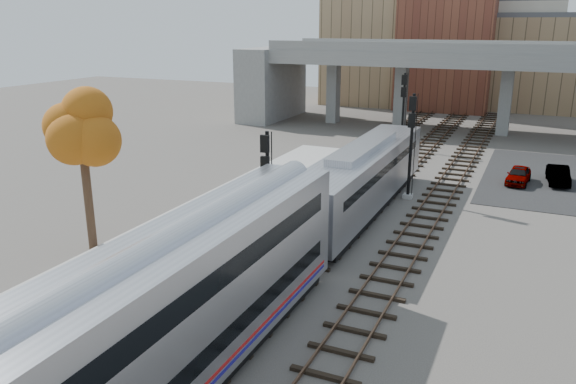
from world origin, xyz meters
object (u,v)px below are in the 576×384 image
Objects in this scene: signal_mast_near at (267,200)px; car_b at (558,175)px; coach at (107,366)px; signal_mast_far at (403,112)px; signal_mast_mid at (411,148)px; car_a at (519,175)px; locomotive at (363,177)px; tree at (81,128)px.

signal_mast_near is 24.99m from car_b.
car_b is (11.23, 34.63, -2.11)m from coach.
coach is 3.57× the size of signal_mast_far.
signal_mast_near is 0.92× the size of signal_mast_mid.
car_b is at bearing 27.20° from car_a.
signal_mast_mid is at bearing 72.41° from signal_mast_near.
locomotive is 2.94× the size of signal_mast_near.
signal_mast_far is at bearing 90.00° from signal_mast_near.
tree reaches higher than locomotive.
signal_mast_mid is (2.00, 26.56, 0.69)m from coach.
signal_mast_far reaches higher than locomotive.
signal_mast_mid is at bearing -144.60° from car_b.
signal_mast_far is (-2.10, 41.80, 0.68)m from coach.
signal_mast_mid is at bearing 85.69° from coach.
signal_mast_far is 1.89× the size of car_a.
coach is 3.56× the size of signal_mast_mid.
coach reaches higher than car_b.
locomotive is at bearing -138.81° from car_b.
signal_mast_near is at bearing -113.33° from car_a.
locomotive is 2.71× the size of signal_mast_mid.
locomotive is 2.72× the size of signal_mast_far.
tree reaches higher than car_b.
signal_mast_far is at bearing 92.88° from coach.
signal_mast_far is 15.39m from car_b.
car_b is (13.33, 21.00, -2.42)m from signal_mast_near.
tree is at bearing -130.35° from signal_mast_mid.
coach is 34.69m from car_a.
signal_mast_mid is 12.58m from car_b.
car_a is at bearing 51.91° from locomotive.
coach is at bearing -113.74° from car_b.
locomotive is 13.99m from car_a.
signal_mast_far is at bearing 96.24° from locomotive.
car_a is (6.58, 6.98, -2.81)m from signal_mast_mid.
signal_mast_far is (-4.10, 15.24, -0.01)m from signal_mast_mid.
car_b is at bearing 72.04° from coach.
signal_mast_near is 1.66× the size of car_b.
car_a is at bearing 61.80° from signal_mast_near.
signal_mast_near is at bearing -103.17° from locomotive.
signal_mast_far is 1.79× the size of car_b.
coach is 2.91× the size of tree.
signal_mast_mid reaches higher than coach.
tree reaches higher than signal_mast_far.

